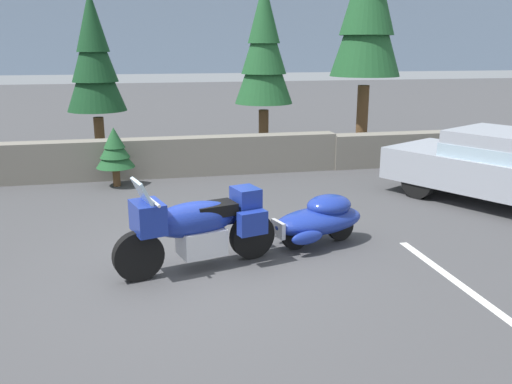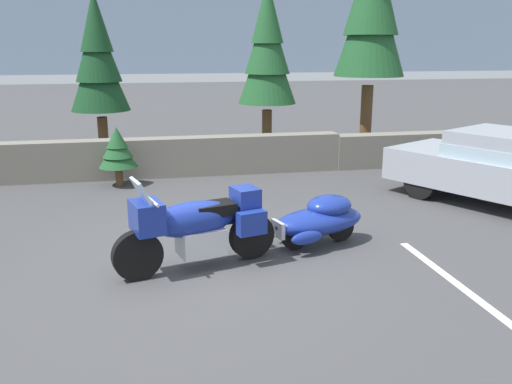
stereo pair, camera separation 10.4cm
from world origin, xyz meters
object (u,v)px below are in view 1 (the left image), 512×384
at_px(touring_motorcycle, 197,225).
at_px(pine_tree_tall, 368,1).
at_px(pine_tree_secondary, 264,49).
at_px(car_shaped_trailer, 319,219).
at_px(pine_tree_far_right, 94,58).

distance_m(touring_motorcycle, pine_tree_tall, 9.85).
xyz_separation_m(touring_motorcycle, pine_tree_secondary, (2.53, 7.06, 2.24)).
xyz_separation_m(car_shaped_trailer, pine_tree_tall, (3.56, 6.87, 3.70)).
relative_size(touring_motorcycle, pine_tree_tall, 0.34).
xyz_separation_m(car_shaped_trailer, pine_tree_far_right, (-3.59, 6.59, 2.26)).
distance_m(pine_tree_tall, pine_tree_far_right, 7.30).
distance_m(pine_tree_tall, pine_tree_secondary, 3.21).
distance_m(touring_motorcycle, car_shaped_trailer, 1.99).
bearing_deg(car_shaped_trailer, pine_tree_far_right, 118.56).
relative_size(pine_tree_secondary, pine_tree_far_right, 1.07).
xyz_separation_m(pine_tree_tall, pine_tree_secondary, (-2.94, -0.35, -1.25)).
height_order(touring_motorcycle, pine_tree_tall, pine_tree_tall).
bearing_deg(car_shaped_trailer, pine_tree_secondary, 84.50).
height_order(pine_tree_tall, pine_tree_secondary, pine_tree_tall).
bearing_deg(car_shaped_trailer, touring_motorcycle, -164.23).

